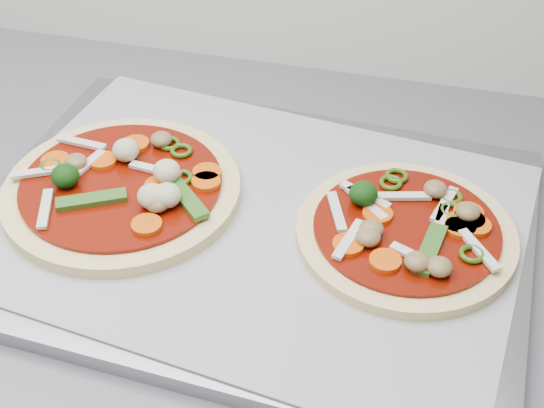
# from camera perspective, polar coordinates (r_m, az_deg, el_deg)

# --- Properties ---
(countertop) EXTENTS (3.60, 0.60, 0.04)m
(countertop) POSITION_cam_1_polar(r_m,az_deg,el_deg) (0.67, -7.67, -3.32)
(countertop) COLOR #58585E
(countertop) RESTS_ON base_cabinet
(baking_tray) EXTENTS (0.48, 0.37, 0.02)m
(baking_tray) POSITION_cam_1_polar(r_m,az_deg,el_deg) (0.64, -1.64, -1.65)
(baking_tray) COLOR gray
(baking_tray) RESTS_ON countertop
(parchment) EXTENTS (0.48, 0.37, 0.00)m
(parchment) POSITION_cam_1_polar(r_m,az_deg,el_deg) (0.64, -1.65, -1.08)
(parchment) COLOR gray
(parchment) RESTS_ON baking_tray
(pizza_left) EXTENTS (0.27, 0.27, 0.03)m
(pizza_left) POSITION_cam_1_polar(r_m,az_deg,el_deg) (0.67, -11.09, 1.29)
(pizza_left) COLOR #DBC882
(pizza_left) RESTS_ON parchment
(pizza_right) EXTENTS (0.21, 0.21, 0.03)m
(pizza_right) POSITION_cam_1_polar(r_m,az_deg,el_deg) (0.62, 10.14, -2.00)
(pizza_right) COLOR #DBC882
(pizza_right) RESTS_ON parchment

